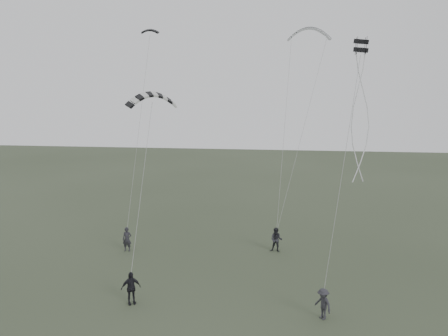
# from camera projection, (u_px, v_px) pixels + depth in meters

# --- Properties ---
(ground) EXTENTS (140.00, 140.00, 0.00)m
(ground) POSITION_uv_depth(u_px,v_px,m) (195.00, 294.00, 26.42)
(ground) COLOR #343E2A
(ground) RESTS_ON ground
(flyer_left) EXTENTS (0.72, 0.50, 1.87)m
(flyer_left) POSITION_uv_depth(u_px,v_px,m) (127.00, 239.00, 33.47)
(flyer_left) COLOR #232329
(flyer_left) RESTS_ON ground
(flyer_right) EXTENTS (1.03, 0.86, 1.88)m
(flyer_right) POSITION_uv_depth(u_px,v_px,m) (276.00, 240.00, 33.33)
(flyer_right) COLOR #25252A
(flyer_right) RESTS_ON ground
(flyer_center) EXTENTS (1.20, 0.99, 1.92)m
(flyer_center) POSITION_uv_depth(u_px,v_px,m) (131.00, 288.00, 25.02)
(flyer_center) COLOR black
(flyer_center) RESTS_ON ground
(flyer_far) EXTENTS (1.19, 1.26, 1.72)m
(flyer_far) POSITION_uv_depth(u_px,v_px,m) (323.00, 304.00, 23.35)
(flyer_far) COLOR #2A292F
(flyer_far) RESTS_ON ground
(kite_dark_small) EXTENTS (1.51, 0.76, 0.61)m
(kite_dark_small) POSITION_uv_depth(u_px,v_px,m) (150.00, 30.00, 36.46)
(kite_dark_small) COLOR black
(kite_dark_small) RESTS_ON flyer_left
(kite_pale_large) EXTENTS (3.74, 1.50, 1.64)m
(kite_pale_large) POSITION_uv_depth(u_px,v_px,m) (309.00, 29.00, 36.31)
(kite_pale_large) COLOR #A6A8AB
(kite_pale_large) RESTS_ON flyer_right
(kite_striped) EXTENTS (3.52, 2.85, 1.50)m
(kite_striped) POSITION_uv_depth(u_px,v_px,m) (152.00, 94.00, 29.39)
(kite_striped) COLOR black
(kite_striped) RESTS_ON flyer_center
(kite_box) EXTENTS (0.83, 0.87, 0.77)m
(kite_box) POSITION_uv_depth(u_px,v_px,m) (361.00, 46.00, 23.73)
(kite_box) COLOR black
(kite_box) RESTS_ON flyer_far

